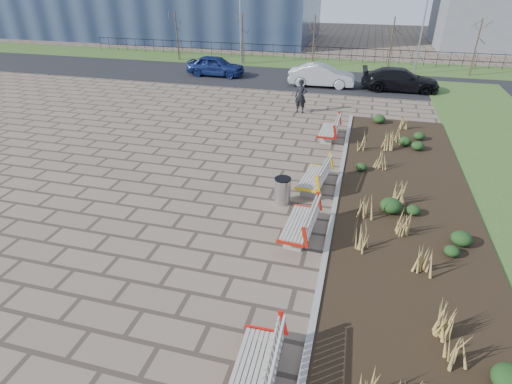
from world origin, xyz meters
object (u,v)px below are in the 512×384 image
(lamp_west, at_px, (241,27))
(lamp_east, at_px, (422,32))
(bench_a, at_px, (252,369))
(bench_d, at_px, (328,129))
(car_blue, at_px, (216,66))
(bench_c, at_px, (313,176))
(litter_bin, at_px, (283,191))
(bench_b, at_px, (299,222))
(car_silver, at_px, (322,76))
(car_black, at_px, (400,80))
(pedestrian, at_px, (301,96))

(lamp_west, relative_size, lamp_east, 1.00)
(bench_a, xyz_separation_m, bench_d, (0.00, 13.44, 0.00))
(bench_a, height_order, car_blue, car_blue)
(bench_c, distance_m, litter_bin, 1.61)
(bench_b, height_order, car_silver, car_silver)
(bench_d, bearing_deg, litter_bin, -96.20)
(car_blue, bearing_deg, lamp_west, -6.68)
(litter_bin, bearing_deg, car_blue, 116.75)
(bench_d, xyz_separation_m, car_silver, (-1.51, 9.79, 0.25))
(car_black, bearing_deg, litter_bin, 162.04)
(car_black, bearing_deg, car_blue, 83.23)
(car_silver, bearing_deg, bench_b, -177.69)
(bench_d, relative_size, car_black, 0.42)
(bench_a, relative_size, lamp_east, 0.35)
(pedestrian, distance_m, lamp_east, 13.84)
(bench_b, bearing_deg, lamp_west, 114.18)
(car_blue, bearing_deg, bench_b, -152.00)
(bench_a, xyz_separation_m, lamp_west, (-9.00, 28.89, 2.54))
(bench_d, bearing_deg, pedestrian, 119.19)
(pedestrian, height_order, car_black, pedestrian)
(bench_b, xyz_separation_m, litter_bin, (-0.85, 1.81, -0.04))
(litter_bin, height_order, car_black, car_black)
(bench_b, distance_m, bench_c, 3.17)
(car_blue, xyz_separation_m, car_silver, (8.12, -1.15, -0.00))
(bench_c, bearing_deg, bench_d, 97.00)
(bench_c, bearing_deg, car_blue, 127.95)
(bench_c, height_order, pedestrian, pedestrian)
(bench_c, bearing_deg, car_black, 83.55)
(car_silver, height_order, car_black, car_silver)
(bench_c, distance_m, pedestrian, 9.01)
(lamp_west, bearing_deg, car_blue, -98.07)
(pedestrian, bearing_deg, lamp_east, 65.71)
(bench_b, relative_size, car_blue, 0.49)
(bench_d, bearing_deg, car_black, 71.42)
(car_blue, bearing_deg, bench_c, -147.66)
(bench_d, distance_m, car_black, 10.66)
(litter_bin, relative_size, car_blue, 0.21)
(car_blue, xyz_separation_m, lamp_east, (14.64, 4.50, 2.28))
(bench_d, relative_size, pedestrian, 1.15)
(bench_b, distance_m, car_silver, 18.15)
(car_silver, distance_m, car_black, 5.14)
(bench_c, relative_size, lamp_east, 0.35)
(bench_b, relative_size, car_black, 0.42)
(car_black, bearing_deg, bench_d, 157.34)
(bench_b, bearing_deg, bench_c, 93.42)
(bench_a, distance_m, car_blue, 26.22)
(pedestrian, distance_m, car_blue, 10.59)
(litter_bin, xyz_separation_m, lamp_west, (-8.15, 21.93, 2.58))
(lamp_west, bearing_deg, lamp_east, 0.00)
(bench_a, relative_size, car_silver, 0.47)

